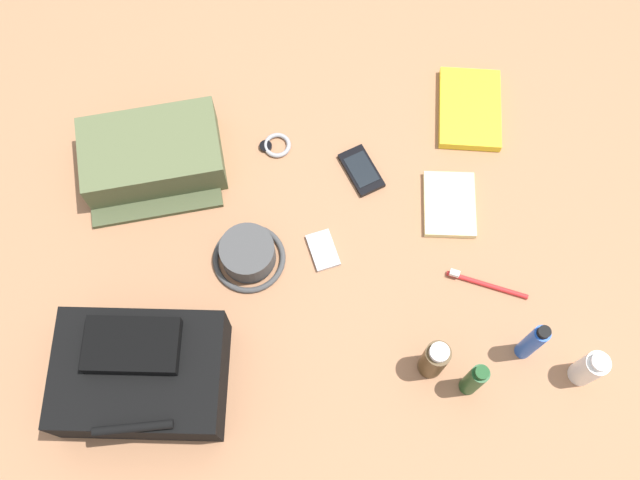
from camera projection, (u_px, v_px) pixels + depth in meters
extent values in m
cube|color=#A36E4B|center=(320.00, 249.00, 1.57)|extent=(2.64, 2.02, 0.02)
cube|color=black|center=(142.00, 375.00, 1.39)|extent=(0.34, 0.26, 0.12)
cube|color=black|center=(132.00, 345.00, 1.34)|extent=(0.18, 0.12, 0.03)
cylinder|color=black|center=(133.00, 428.00, 1.29)|extent=(0.14, 0.02, 0.02)
cube|color=#56603D|center=(152.00, 154.00, 1.58)|extent=(0.31, 0.21, 0.09)
cube|color=#454D30|center=(157.00, 204.00, 1.58)|extent=(0.29, 0.09, 0.01)
cylinder|color=#454545|center=(248.00, 253.00, 1.51)|extent=(0.11, 0.11, 0.06)
torus|color=#454545|center=(249.00, 258.00, 1.54)|extent=(0.15, 0.15, 0.01)
cylinder|color=white|center=(589.00, 369.00, 1.40)|extent=(0.05, 0.05, 0.11)
cylinder|color=silver|center=(600.00, 362.00, 1.35)|extent=(0.04, 0.04, 0.01)
cylinder|color=blue|center=(532.00, 343.00, 1.40)|extent=(0.03, 0.03, 0.15)
cylinder|color=black|center=(544.00, 332.00, 1.33)|extent=(0.02, 0.02, 0.01)
cylinder|color=#19471E|center=(474.00, 380.00, 1.39)|extent=(0.03, 0.03, 0.13)
cylinder|color=#19471E|center=(482.00, 373.00, 1.32)|extent=(0.03, 0.03, 0.01)
cylinder|color=#473319|center=(434.00, 360.00, 1.40)|extent=(0.05, 0.05, 0.12)
cylinder|color=silver|center=(439.00, 352.00, 1.34)|extent=(0.04, 0.04, 0.01)
cube|color=yellow|center=(470.00, 109.00, 1.66)|extent=(0.17, 0.22, 0.02)
cube|color=white|center=(469.00, 109.00, 1.67)|extent=(0.16, 0.21, 0.02)
cube|color=black|center=(361.00, 171.00, 1.61)|extent=(0.10, 0.13, 0.01)
cube|color=black|center=(361.00, 169.00, 1.61)|extent=(0.07, 0.09, 0.00)
cube|color=#B7B7BC|center=(323.00, 250.00, 1.55)|extent=(0.07, 0.09, 0.01)
cylinder|color=silver|center=(322.00, 243.00, 1.55)|extent=(0.03, 0.03, 0.00)
torus|color=#99999E|center=(277.00, 145.00, 1.64)|extent=(0.06, 0.06, 0.01)
cylinder|color=black|center=(266.00, 146.00, 1.64)|extent=(0.03, 0.03, 0.01)
cylinder|color=red|center=(487.00, 285.00, 1.52)|extent=(0.16, 0.08, 0.01)
cube|color=white|center=(455.00, 273.00, 1.52)|extent=(0.02, 0.02, 0.01)
cube|color=beige|center=(449.00, 204.00, 1.58)|extent=(0.13, 0.16, 0.02)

